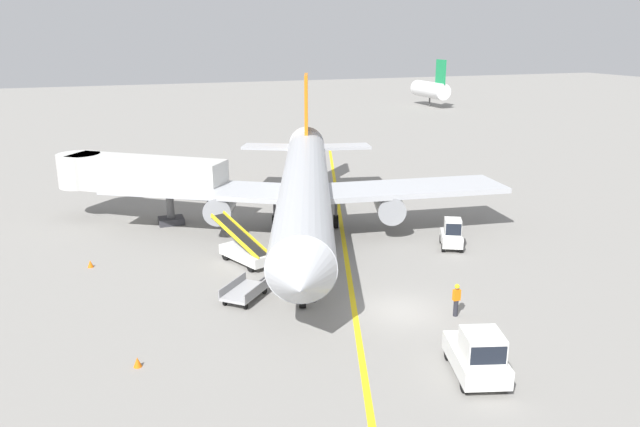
{
  "coord_description": "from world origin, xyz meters",
  "views": [
    {
      "loc": [
        -13.73,
        -25.65,
        13.61
      ],
      "look_at": [
        -0.7,
        9.92,
        2.5
      ],
      "focal_mm": 34.83,
      "sensor_mm": 36.0,
      "label": 1
    }
  ],
  "objects_px": {
    "ground_crew_marshaller": "(314,285)",
    "jet_bridge": "(130,174)",
    "baggage_cart_loaded": "(245,291)",
    "ground_crew_wing_walker": "(456,299)",
    "safety_cone_nose_right": "(90,264)",
    "pushback_tug": "(478,355)",
    "belt_loader_forward_hold": "(245,251)",
    "baggage_tug_near_wing": "(452,235)",
    "airliner": "(305,187)",
    "safety_cone_nose_left": "(137,362)"
  },
  "relations": [
    {
      "from": "ground_crew_marshaller",
      "to": "jet_bridge",
      "type": "bearing_deg",
      "value": 113.02
    },
    {
      "from": "baggage_cart_loaded",
      "to": "ground_crew_wing_walker",
      "type": "bearing_deg",
      "value": -30.58
    },
    {
      "from": "ground_crew_wing_walker",
      "to": "safety_cone_nose_right",
      "type": "relative_size",
      "value": 3.86
    },
    {
      "from": "jet_bridge",
      "to": "pushback_tug",
      "type": "distance_m",
      "value": 30.13
    },
    {
      "from": "belt_loader_forward_hold",
      "to": "baggage_tug_near_wing",
      "type": "bearing_deg",
      "value": -8.98
    },
    {
      "from": "baggage_tug_near_wing",
      "to": "belt_loader_forward_hold",
      "type": "distance_m",
      "value": 13.4
    },
    {
      "from": "jet_bridge",
      "to": "pushback_tug",
      "type": "xyz_separation_m",
      "value": [
        11.59,
        -27.7,
        -2.55
      ]
    },
    {
      "from": "airliner",
      "to": "pushback_tug",
      "type": "bearing_deg",
      "value": -88.38
    },
    {
      "from": "safety_cone_nose_left",
      "to": "safety_cone_nose_right",
      "type": "distance_m",
      "value": 13.07
    },
    {
      "from": "baggage_tug_near_wing",
      "to": "ground_crew_marshaller",
      "type": "distance_m",
      "value": 12.17
    },
    {
      "from": "belt_loader_forward_hold",
      "to": "baggage_cart_loaded",
      "type": "distance_m",
      "value": 5.51
    },
    {
      "from": "jet_bridge",
      "to": "pushback_tug",
      "type": "bearing_deg",
      "value": -67.3
    },
    {
      "from": "baggage_cart_loaded",
      "to": "safety_cone_nose_left",
      "type": "relative_size",
      "value": 7.52
    },
    {
      "from": "airliner",
      "to": "baggage_tug_near_wing",
      "type": "relative_size",
      "value": 12.56
    },
    {
      "from": "ground_crew_marshaller",
      "to": "safety_cone_nose_right",
      "type": "xyz_separation_m",
      "value": [
        -10.99,
        9.29,
        -0.69
      ]
    },
    {
      "from": "belt_loader_forward_hold",
      "to": "ground_crew_wing_walker",
      "type": "relative_size",
      "value": 3.01
    },
    {
      "from": "jet_bridge",
      "to": "belt_loader_forward_hold",
      "type": "relative_size",
      "value": 2.3
    },
    {
      "from": "baggage_cart_loaded",
      "to": "ground_crew_marshaller",
      "type": "distance_m",
      "value": 3.68
    },
    {
      "from": "airliner",
      "to": "baggage_tug_near_wing",
      "type": "xyz_separation_m",
      "value": [
        8.01,
        -6.09,
        -2.49
      ]
    },
    {
      "from": "jet_bridge",
      "to": "ground_crew_marshaller",
      "type": "relative_size",
      "value": 6.92
    },
    {
      "from": "airliner",
      "to": "belt_loader_forward_hold",
      "type": "relative_size",
      "value": 6.7
    },
    {
      "from": "ground_crew_wing_walker",
      "to": "safety_cone_nose_left",
      "type": "xyz_separation_m",
      "value": [
        -15.27,
        0.37,
        -0.69
      ]
    },
    {
      "from": "ground_crew_wing_walker",
      "to": "airliner",
      "type": "bearing_deg",
      "value": 100.85
    },
    {
      "from": "airliner",
      "to": "jet_bridge",
      "type": "distance_m",
      "value": 13.36
    },
    {
      "from": "baggage_cart_loaded",
      "to": "ground_crew_wing_walker",
      "type": "relative_size",
      "value": 1.95
    },
    {
      "from": "airliner",
      "to": "safety_cone_nose_left",
      "type": "xyz_separation_m",
      "value": [
        -12.42,
        -14.51,
        -3.2
      ]
    },
    {
      "from": "baggage_cart_loaded",
      "to": "ground_crew_marshaller",
      "type": "relative_size",
      "value": 1.95
    },
    {
      "from": "jet_bridge",
      "to": "baggage_tug_near_wing",
      "type": "xyz_separation_m",
      "value": [
        19.03,
        -13.66,
        -2.62
      ]
    },
    {
      "from": "airliner",
      "to": "pushback_tug",
      "type": "xyz_separation_m",
      "value": [
        0.57,
        -20.13,
        -2.42
      ]
    },
    {
      "from": "baggage_tug_near_wing",
      "to": "ground_crew_marshaller",
      "type": "height_order",
      "value": "baggage_tug_near_wing"
    },
    {
      "from": "jet_bridge",
      "to": "ground_crew_wing_walker",
      "type": "distance_m",
      "value": 26.52
    },
    {
      "from": "airliner",
      "to": "jet_bridge",
      "type": "bearing_deg",
      "value": 145.51
    },
    {
      "from": "ground_crew_wing_walker",
      "to": "safety_cone_nose_right",
      "type": "bearing_deg",
      "value": 141.98
    },
    {
      "from": "ground_crew_marshaller",
      "to": "ground_crew_wing_walker",
      "type": "xyz_separation_m",
      "value": [
        6.04,
        -4.02,
        0.0
      ]
    },
    {
      "from": "ground_crew_wing_walker",
      "to": "safety_cone_nose_left",
      "type": "bearing_deg",
      "value": 178.63
    },
    {
      "from": "pushback_tug",
      "to": "baggage_tug_near_wing",
      "type": "relative_size",
      "value": 1.46
    },
    {
      "from": "airliner",
      "to": "pushback_tug",
      "type": "distance_m",
      "value": 20.28
    },
    {
      "from": "belt_loader_forward_hold",
      "to": "ground_crew_marshaller",
      "type": "xyz_separation_m",
      "value": [
        2.03,
        -6.86,
        0.13
      ]
    },
    {
      "from": "jet_bridge",
      "to": "safety_cone_nose_right",
      "type": "relative_size",
      "value": 26.72
    },
    {
      "from": "belt_loader_forward_hold",
      "to": "baggage_cart_loaded",
      "type": "xyz_separation_m",
      "value": [
        -1.29,
        -5.34,
        -0.31
      ]
    },
    {
      "from": "ground_crew_wing_walker",
      "to": "safety_cone_nose_right",
      "type": "height_order",
      "value": "ground_crew_wing_walker"
    },
    {
      "from": "ground_crew_marshaller",
      "to": "baggage_cart_loaded",
      "type": "bearing_deg",
      "value": 155.57
    },
    {
      "from": "pushback_tug",
      "to": "ground_crew_marshaller",
      "type": "xyz_separation_m",
      "value": [
        -3.76,
        9.27,
        -0.08
      ]
    },
    {
      "from": "baggage_cart_loaded",
      "to": "safety_cone_nose_right",
      "type": "bearing_deg",
      "value": 134.56
    },
    {
      "from": "safety_cone_nose_left",
      "to": "safety_cone_nose_right",
      "type": "height_order",
      "value": "same"
    },
    {
      "from": "ground_crew_marshaller",
      "to": "ground_crew_wing_walker",
      "type": "distance_m",
      "value": 7.26
    },
    {
      "from": "pushback_tug",
      "to": "safety_cone_nose_right",
      "type": "relative_size",
      "value": 9.08
    },
    {
      "from": "ground_crew_marshaller",
      "to": "safety_cone_nose_left",
      "type": "xyz_separation_m",
      "value": [
        -9.23,
        -3.66,
        -0.69
      ]
    },
    {
      "from": "airliner",
      "to": "pushback_tug",
      "type": "relative_size",
      "value": 8.57
    },
    {
      "from": "pushback_tug",
      "to": "baggage_tug_near_wing",
      "type": "bearing_deg",
      "value": 62.08
    }
  ]
}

